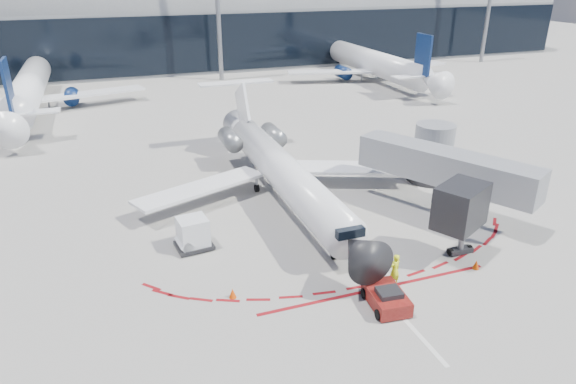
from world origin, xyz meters
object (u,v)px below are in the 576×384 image
object	(u,v)px
pushback_tug	(386,298)
ramp_worker	(395,270)
uld_container	(193,234)
regional_jet	(279,168)

from	to	relation	value
pushback_tug	ramp_worker	xyz separation A→B (m)	(1.39, 1.59, 0.47)
ramp_worker	uld_container	distance (m)	12.61
regional_jet	ramp_worker	xyz separation A→B (m)	(2.02, -13.85, -1.36)
pushback_tug	uld_container	bearing A→B (deg)	137.27
regional_jet	ramp_worker	distance (m)	14.07
pushback_tug	ramp_worker	world-z (taller)	ramp_worker
regional_jet	uld_container	world-z (taller)	regional_jet
ramp_worker	uld_container	world-z (taller)	uld_container
regional_jet	pushback_tug	xyz separation A→B (m)	(0.63, -15.45, -1.83)
regional_jet	pushback_tug	world-z (taller)	regional_jet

